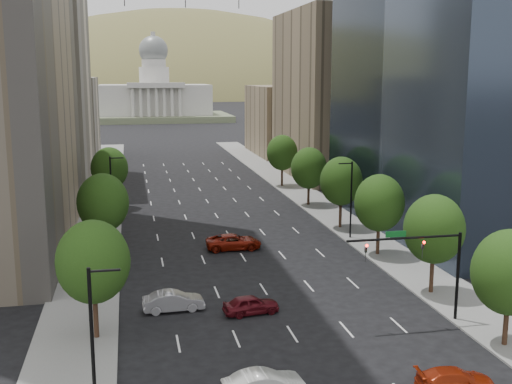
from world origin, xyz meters
TOP-DOWN VIEW (x-y plane):
  - sidewalk_left at (-15.50, 60.00)m, footprint 6.00×200.00m
  - sidewalk_right at (15.50, 60.00)m, footprint 6.00×200.00m
  - midrise_cream_left at (-25.00, 103.00)m, footprint 14.00×30.00m
  - filler_left at (-25.00, 136.00)m, footprint 14.00×26.00m
  - parking_tan_right at (25.00, 100.00)m, footprint 14.00×30.00m
  - filler_right at (25.00, 133.00)m, footprint 14.00×26.00m
  - tree_right_0 at (14.00, 25.00)m, footprint 5.20×5.20m
  - tree_right_1 at (14.00, 36.00)m, footprint 5.20×5.20m
  - tree_right_2 at (14.00, 48.00)m, footprint 5.20×5.20m
  - tree_right_3 at (14.00, 60.00)m, footprint 5.20×5.20m
  - tree_right_4 at (14.00, 74.00)m, footprint 5.20×5.20m
  - tree_right_5 at (14.00, 90.00)m, footprint 5.20×5.20m
  - tree_left_0 at (-14.00, 32.00)m, footprint 5.20×5.20m
  - tree_left_1 at (-14.00, 52.00)m, footprint 5.20×5.20m
  - tree_left_2 at (-14.00, 78.00)m, footprint 5.20×5.20m
  - streetlight_rn at (13.44, 55.00)m, footprint 1.70×0.20m
  - streetlight_ls at (-13.44, 20.00)m, footprint 1.70×0.20m
  - streetlight_ln at (-13.44, 65.00)m, footprint 1.70×0.20m
  - traffic_signal at (10.53, 30.00)m, footprint 9.12×0.40m
  - capitol at (0.00, 249.71)m, footprint 60.00×40.00m
  - foothills at (34.67, 599.39)m, footprint 720.00×413.00m
  - car_red_near at (7.46, 19.96)m, footprint 4.94×2.48m
  - car_maroon at (-2.20, 34.52)m, footprint 4.67×2.38m
  - car_silver at (-8.18, 36.39)m, footprint 4.99×1.96m
  - car_red_far at (-0.45, 53.23)m, footprint 6.05×2.82m

SIDE VIEW (x-z plane):
  - foothills at x=34.67m, z-range -169.28..93.72m
  - sidewalk_left at x=-15.50m, z-range 0.00..0.15m
  - sidewalk_right at x=15.50m, z-range 0.00..0.15m
  - car_red_near at x=7.46m, z-range 0.00..1.38m
  - car_maroon at x=-2.20m, z-range 0.00..1.52m
  - car_silver at x=-8.18m, z-range 0.00..1.62m
  - car_red_far at x=-0.45m, z-range 0.00..1.68m
  - streetlight_rn at x=13.44m, z-range 0.34..9.34m
  - streetlight_ls at x=-13.44m, z-range 0.34..9.34m
  - streetlight_ln at x=-13.44m, z-range 0.34..9.34m
  - traffic_signal at x=10.53m, z-range 1.49..8.86m
  - tree_right_0 at x=14.00m, z-range 1.19..9.58m
  - tree_right_4 at x=14.00m, z-range 1.23..9.69m
  - tree_right_2 at x=14.00m, z-range 1.30..9.91m
  - tree_left_2 at x=-14.00m, z-range 1.34..10.02m
  - tree_right_1 at x=14.00m, z-range 1.37..10.12m
  - tree_right_5 at x=14.00m, z-range 1.37..10.12m
  - tree_left_0 at x=-14.00m, z-range 1.37..10.12m
  - tree_right_3 at x=14.00m, z-range 1.44..10.34m
  - tree_left_1 at x=-14.00m, z-range 1.48..10.45m
  - filler_right at x=25.00m, z-range 0.00..16.00m
  - capitol at x=0.00m, z-range -9.02..26.18m
  - filler_left at x=-25.00m, z-range 0.00..18.00m
  - parking_tan_right at x=25.00m, z-range 0.00..30.00m
  - midrise_cream_left at x=-25.00m, z-range 0.00..35.00m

